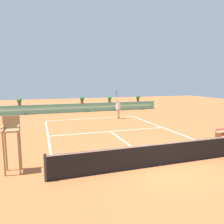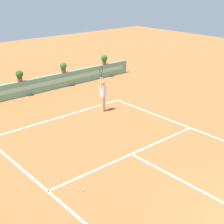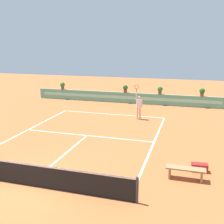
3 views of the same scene
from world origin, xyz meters
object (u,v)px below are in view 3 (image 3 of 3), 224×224
Objects in this scene: bench_courtside at (186,171)px; tennis_player at (139,105)px; potted_plant_right at (160,90)px; tennis_ball_near_baseline at (135,130)px; potted_plant_centre at (125,88)px; potted_plant_far_right at (202,92)px; gear_bag at (199,168)px; tennis_ball_by_sideline at (34,134)px; potted_plant_far_left at (63,85)px; tennis_ball_mid_court at (34,134)px.

bench_courtside is 9.51m from tennis_player.
tennis_ball_near_baseline is at bearing -94.18° from potted_plant_right.
potted_plant_right is at bearing 0.00° from potted_plant_centre.
potted_plant_far_right is at bearing 62.59° from tennis_ball_near_baseline.
gear_bag is at bearing 58.46° from bench_courtside.
tennis_player is 3.57× the size of potted_plant_far_right.
potted_plant_far_left is at bearing 107.06° from tennis_ball_by_sideline.
potted_plant_centre is at bearing 73.78° from tennis_ball_mid_court.
tennis_player is 38.01× the size of tennis_ball_by_sideline.
tennis_player is 3.57× the size of potted_plant_far_left.
potted_plant_right is (6.37, 10.81, 1.38)m from tennis_ball_mid_court.
potted_plant_far_left is at bearing 148.72° from tennis_player.
gear_bag is 0.97× the size of potted_plant_centre.
potted_plant_right reaches higher than tennis_ball_by_sideline.
gear_bag is at bearing -14.25° from tennis_ball_by_sideline.
tennis_ball_by_sideline is at bearing -156.57° from tennis_ball_near_baseline.
tennis_player is at bearing 96.08° from tennis_ball_near_baseline.
bench_courtside is 2.21× the size of potted_plant_right.
potted_plant_far_left is at bearing 180.00° from potted_plant_far_right.
potted_plant_centre is 1.00× the size of potted_plant_far_left.
potted_plant_far_right is at bearing 49.72° from tennis_player.
tennis_player reaches higher than potted_plant_far_right.
tennis_ball_mid_court is at bearing 160.34° from bench_courtside.
tennis_ball_by_sideline is 14.73m from potted_plant_far_right.
potted_plant_far_right is (10.05, 10.68, 1.38)m from tennis_ball_by_sideline.
bench_courtside is 14.14m from potted_plant_far_right.
tennis_player is 5.43m from potted_plant_right.
potted_plant_far_left is (-9.10, 8.16, 1.38)m from tennis_ball_near_baseline.
tennis_player reaches higher than tennis_ball_by_sideline.
tennis_ball_by_sideline is (-0.04, 0.13, 0.00)m from tennis_ball_mid_court.
potted_plant_centre reaches higher than tennis_ball_mid_court.
tennis_ball_by_sideline is (-9.21, 3.40, -0.34)m from bench_courtside.
gear_bag is 0.97× the size of potted_plant_far_left.
bench_courtside reaches higher than tennis_ball_near_baseline.
potted_plant_far_left is 1.00× the size of potted_plant_far_right.
potted_plant_far_right is (4.23, 8.16, 1.38)m from tennis_ball_near_baseline.
tennis_player is 38.01× the size of tennis_ball_mid_court.
potted_plant_far_left is 9.69m from potted_plant_right.
tennis_player reaches higher than gear_bag.
tennis_ball_near_baseline is 9.29m from potted_plant_far_right.
tennis_ball_near_baseline is at bearing -41.88° from potted_plant_far_left.
tennis_ball_near_baseline is 0.09× the size of potted_plant_far_left.
potted_plant_far_right reaches higher than tennis_ball_mid_court.
gear_bag is at bearing -61.43° from tennis_player.
bench_courtside is 14.39m from potted_plant_right.
tennis_ball_mid_court is (-5.48, -5.46, -1.02)m from tennis_player.
potted_plant_centre is at bearing 73.39° from tennis_ball_by_sideline.
tennis_ball_near_baseline is at bearing 119.79° from bench_courtside.
potted_plant_right is (3.23, 0.00, 0.00)m from potted_plant_centre.
potted_plant_far_right reaches higher than gear_bag.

